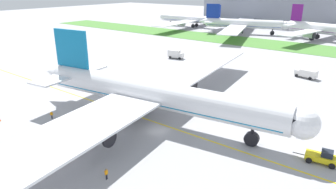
# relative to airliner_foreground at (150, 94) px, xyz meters

# --- Properties ---
(ground_plane) EXTENTS (600.00, 600.00, 0.00)m
(ground_plane) POSITION_rel_airliner_foreground_xyz_m (4.11, -2.76, -5.64)
(ground_plane) COLOR #9E9EA3
(ground_plane) RESTS_ON ground
(apron_taxi_line) EXTENTS (280.00, 0.36, 0.01)m
(apron_taxi_line) POSITION_rel_airliner_foreground_xyz_m (4.11, -0.16, -5.64)
(apron_taxi_line) COLOR yellow
(apron_taxi_line) RESTS_ON ground
(grass_median_strip) EXTENTS (320.00, 24.00, 0.10)m
(grass_median_strip) POSITION_rel_airliner_foreground_xyz_m (4.11, 95.36, -5.59)
(grass_median_strip) COLOR #4C8438
(grass_median_strip) RESTS_ON ground
(airliner_foreground) EXTENTS (59.62, 97.27, 16.61)m
(airliner_foreground) POSITION_rel_airliner_foreground_xyz_m (0.00, 0.00, 0.00)
(airliner_foreground) COLOR white
(airliner_foreground) RESTS_ON ground
(pushback_tug) EXTENTS (6.42, 2.95, 2.19)m
(pushback_tug) POSITION_rel_airliner_foreground_xyz_m (30.88, 4.18, -4.63)
(pushback_tug) COLOR yellow
(pushback_tug) RESTS_ON ground
(ground_crew_wingwalker_port) EXTENTS (0.35, 0.60, 1.74)m
(ground_crew_wingwalker_port) POSITION_rel_airliner_foreground_xyz_m (8.04, -18.75, -4.59)
(ground_crew_wingwalker_port) COLOR black
(ground_crew_wingwalker_port) RESTS_ON ground
(ground_crew_wingwalker_starboard) EXTENTS (0.49, 0.46, 1.65)m
(ground_crew_wingwalker_starboard) POSITION_rel_airliner_foreground_xyz_m (-16.31, -11.68, -4.64)
(ground_crew_wingwalker_starboard) COLOR black
(ground_crew_wingwalker_starboard) RESTS_ON ground
(traffic_cone_starboard_wing) EXTENTS (0.36, 0.36, 0.58)m
(traffic_cone_starboard_wing) POSITION_rel_airliner_foreground_xyz_m (-23.57, -18.64, -5.36)
(traffic_cone_starboard_wing) COLOR #F2590C
(traffic_cone_starboard_wing) RESTS_ON ground
(service_truck_baggage_loader) EXTENTS (5.99, 3.32, 3.08)m
(service_truck_baggage_loader) POSITION_rel_airliner_foreground_xyz_m (-28.06, 46.77, -4.00)
(service_truck_baggage_loader) COLOR white
(service_truck_baggage_loader) RESTS_ON ground
(service_truck_fuel_bowser) EXTENTS (6.36, 3.43, 2.51)m
(service_truck_fuel_bowser) POSITION_rel_airliner_foreground_xyz_m (16.66, 49.98, -4.25)
(service_truck_fuel_bowser) COLOR white
(service_truck_fuel_bowser) RESTS_ON ground
(parked_airliner_far_left) EXTENTS (47.70, 76.71, 14.24)m
(parked_airliner_far_left) POSITION_rel_airliner_foreground_xyz_m (-71.74, 123.57, -0.81)
(parked_airliner_far_left) COLOR white
(parked_airliner_far_left) RESTS_ON ground
(parked_airliner_far_centre) EXTENTS (47.80, 77.55, 15.50)m
(parked_airliner_far_centre) POSITION_rel_airliner_foreground_xyz_m (-34.78, 117.18, -0.38)
(parked_airliner_far_centre) COLOR white
(parked_airliner_far_centre) RESTS_ON ground
(parked_airliner_far_right) EXTENTS (39.90, 61.69, 16.34)m
(parked_airliner_far_right) POSITION_rel_airliner_foreground_xyz_m (4.22, 120.34, -0.11)
(parked_airliner_far_right) COLOR white
(parked_airliner_far_right) RESTS_ON ground
(terminal_building) EXTENTS (123.78, 20.00, 18.00)m
(terminal_building) POSITION_rel_airliner_foreground_xyz_m (-16.98, 159.80, 3.36)
(terminal_building) COLOR gray
(terminal_building) RESTS_ON ground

